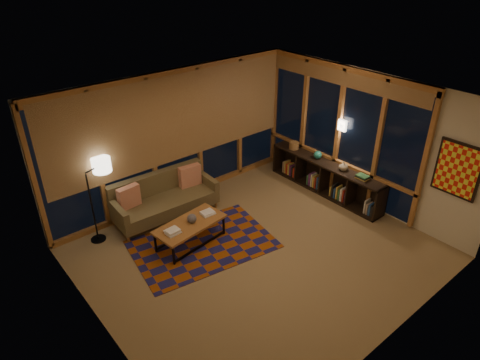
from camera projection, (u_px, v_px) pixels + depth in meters
floor at (258, 252)px, 7.43m from camera, size 5.50×5.00×0.01m
ceiling at (261, 103)px, 6.12m from camera, size 5.50×5.00×0.01m
walls at (259, 185)px, 6.77m from camera, size 5.51×5.01×2.70m
window_wall_back at (176, 138)px, 8.40m from camera, size 5.30×0.16×2.60m
window_wall_right at (337, 132)px, 8.68m from camera, size 0.16×3.70×2.60m
wall_art at (458, 170)px, 7.01m from camera, size 0.06×0.74×0.94m
wall_sconce at (342, 125)px, 8.45m from camera, size 0.12×0.18×0.22m
sofa at (165, 198)px, 8.23m from camera, size 2.03×0.90×0.82m
pillow_left at (129, 197)px, 7.86m from camera, size 0.44×0.18×0.42m
pillow_right at (190, 175)px, 8.55m from camera, size 0.46×0.20×0.45m
area_rug at (203, 244)px, 7.62m from camera, size 2.64×1.98×0.01m
coffee_table at (190, 233)px, 7.56m from camera, size 1.34×0.74×0.43m
book_stack_a at (172, 231)px, 7.19m from camera, size 0.27×0.22×0.08m
book_stack_b at (208, 213)px, 7.70m from camera, size 0.26×0.21×0.05m
ceramic_pot at (192, 218)px, 7.44m from camera, size 0.22×0.22×0.17m
floor_lamp at (92, 204)px, 7.39m from camera, size 0.58×0.47×1.50m
bookshelf at (325, 177)px, 9.08m from camera, size 0.40×2.77×0.69m
basket at (294, 145)px, 9.48m from camera, size 0.24×0.24×0.16m
teal_bowl at (318, 155)px, 9.04m from camera, size 0.19×0.19×0.17m
vase at (344, 166)px, 8.58m from camera, size 0.22×0.22×0.19m
shelf_book_stack at (362, 177)px, 8.30m from camera, size 0.21×0.26×0.07m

